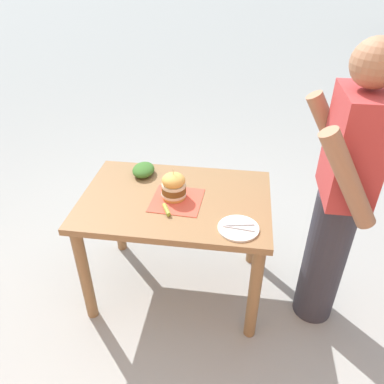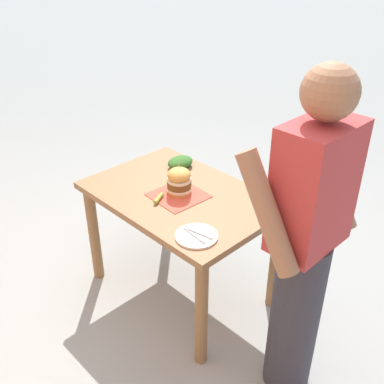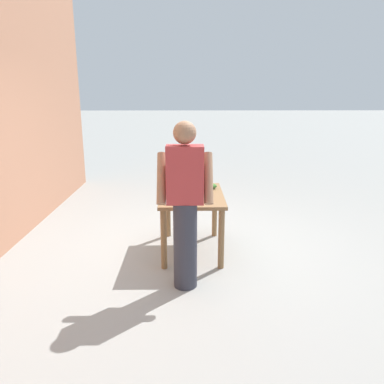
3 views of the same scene
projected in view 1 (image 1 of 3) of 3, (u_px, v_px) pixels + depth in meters
ground_plane at (178, 285)px, 2.63m from camera, size 80.00×80.00×0.00m
patio_table at (176, 215)px, 2.29m from camera, size 0.77×1.12×0.74m
serving_paper at (177, 200)px, 2.20m from camera, size 0.30×0.30×0.00m
sandwich at (174, 186)px, 2.18m from camera, size 0.15×0.15×0.19m
pickle_spear at (166, 210)px, 2.10m from camera, size 0.10×0.07×0.02m
side_plate_with_forks at (238, 228)px, 1.97m from camera, size 0.22×0.22×0.02m
side_salad at (143, 170)px, 2.43m from camera, size 0.18×0.14×0.07m
diner_across_table at (340, 198)px, 1.97m from camera, size 0.55×0.35×1.69m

